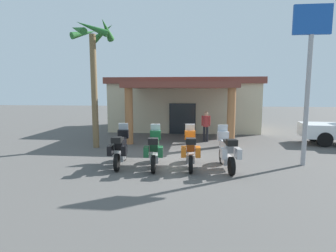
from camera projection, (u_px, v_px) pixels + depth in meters
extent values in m
plane|color=#514F4C|center=(174.00, 161.00, 11.50)|extent=(80.00, 80.00, 0.00)
cube|color=beige|center=(184.00, 106.00, 21.30)|extent=(10.64, 5.61, 3.44)
cube|color=#1E2328|center=(182.00, 119.00, 18.56)|extent=(1.80, 0.10, 2.10)
cube|color=brown|center=(181.00, 85.00, 16.22)|extent=(6.38, 4.28, 0.35)
cylinder|color=#9E663D|center=(129.00, 116.00, 15.01)|extent=(0.44, 0.44, 3.12)
cylinder|color=#9E663D|center=(231.00, 117.00, 14.45)|extent=(0.44, 0.44, 3.12)
cube|color=brown|center=(184.00, 82.00, 21.04)|extent=(11.04, 6.01, 0.44)
cylinder|color=black|center=(124.00, 153.00, 11.58)|extent=(0.20, 0.67, 0.66)
cylinder|color=black|center=(117.00, 162.00, 10.05)|extent=(0.20, 0.67, 0.66)
cube|color=silver|center=(120.00, 156.00, 10.79)|extent=(0.37, 0.59, 0.32)
cube|color=black|center=(121.00, 143.00, 10.87)|extent=(0.41, 1.17, 0.34)
cube|color=black|center=(119.00, 139.00, 10.49)|extent=(0.34, 0.62, 0.10)
cube|color=black|center=(123.00, 134.00, 11.46)|extent=(0.46, 0.28, 0.36)
cube|color=#B2BCC6|center=(123.00, 127.00, 11.50)|extent=(0.41, 0.16, 0.36)
cube|color=black|center=(110.00, 150.00, 10.14)|extent=(0.22, 0.46, 0.36)
cube|color=black|center=(124.00, 150.00, 10.14)|extent=(0.22, 0.46, 0.36)
cube|color=black|center=(117.00, 140.00, 9.99)|extent=(0.39, 0.35, 0.22)
cylinder|color=black|center=(156.00, 154.00, 11.35)|extent=(0.20, 0.67, 0.66)
cylinder|color=black|center=(153.00, 164.00, 9.82)|extent=(0.20, 0.67, 0.66)
cube|color=silver|center=(154.00, 158.00, 10.56)|extent=(0.37, 0.59, 0.32)
cube|color=#19512D|center=(155.00, 144.00, 10.64)|extent=(0.41, 1.17, 0.34)
cube|color=black|center=(154.00, 140.00, 10.26)|extent=(0.33, 0.62, 0.10)
cube|color=#19512D|center=(155.00, 135.00, 11.23)|extent=(0.46, 0.28, 0.36)
cube|color=#B2BCC6|center=(156.00, 128.00, 11.27)|extent=(0.41, 0.15, 0.36)
cube|color=#19512D|center=(146.00, 152.00, 9.91)|extent=(0.22, 0.45, 0.36)
cube|color=#19512D|center=(161.00, 152.00, 9.91)|extent=(0.22, 0.45, 0.36)
cube|color=black|center=(153.00, 141.00, 9.76)|extent=(0.39, 0.35, 0.22)
cylinder|color=black|center=(190.00, 154.00, 11.34)|extent=(0.17, 0.67, 0.66)
cylinder|color=black|center=(191.00, 164.00, 9.81)|extent=(0.17, 0.67, 0.66)
cube|color=silver|center=(190.00, 158.00, 10.54)|extent=(0.34, 0.57, 0.32)
cube|color=orange|center=(190.00, 144.00, 10.62)|extent=(0.35, 1.16, 0.34)
cube|color=black|center=(191.00, 141.00, 10.25)|extent=(0.31, 0.61, 0.10)
cube|color=orange|center=(190.00, 135.00, 11.21)|extent=(0.45, 0.26, 0.36)
cube|color=#B2BCC6|center=(190.00, 128.00, 11.25)|extent=(0.40, 0.14, 0.36)
cube|color=orange|center=(184.00, 152.00, 9.91)|extent=(0.20, 0.45, 0.36)
cube|color=orange|center=(198.00, 152.00, 9.88)|extent=(0.20, 0.45, 0.36)
cube|color=black|center=(191.00, 141.00, 9.74)|extent=(0.37, 0.34, 0.22)
cylinder|color=black|center=(222.00, 156.00, 11.09)|extent=(0.21, 0.67, 0.66)
cylinder|color=black|center=(231.00, 166.00, 9.56)|extent=(0.21, 0.67, 0.66)
cube|color=silver|center=(227.00, 160.00, 10.29)|extent=(0.38, 0.59, 0.32)
cube|color=#B2B2B7|center=(226.00, 146.00, 10.37)|extent=(0.43, 1.18, 0.34)
cube|color=black|center=(228.00, 142.00, 10.00)|extent=(0.35, 0.63, 0.10)
cube|color=#B2B2B7|center=(223.00, 136.00, 10.96)|extent=(0.46, 0.29, 0.36)
cube|color=#B2BCC6|center=(223.00, 129.00, 11.01)|extent=(0.41, 0.16, 0.36)
cube|color=#B2B2B7|center=(224.00, 153.00, 9.64)|extent=(0.23, 0.46, 0.36)
cube|color=#B2B2B7|center=(238.00, 153.00, 9.65)|extent=(0.23, 0.46, 0.36)
cube|color=black|center=(232.00, 143.00, 9.49)|extent=(0.39, 0.36, 0.22)
cylinder|color=black|center=(207.00, 134.00, 15.78)|extent=(0.14, 0.14, 0.89)
cylinder|color=black|center=(204.00, 134.00, 15.83)|extent=(0.14, 0.14, 0.89)
cylinder|color=#B23333|center=(206.00, 121.00, 15.70)|extent=(0.32, 0.32, 0.63)
cylinder|color=#B23333|center=(210.00, 121.00, 15.63)|extent=(0.09, 0.09, 0.60)
cylinder|color=#B23333|center=(202.00, 121.00, 15.77)|extent=(0.09, 0.09, 0.60)
sphere|color=tan|center=(206.00, 113.00, 15.64)|extent=(0.24, 0.24, 0.24)
cylinder|color=black|center=(313.00, 134.00, 15.97)|extent=(0.82, 0.31, 0.80)
cylinder|color=black|center=(324.00, 140.00, 14.31)|extent=(0.82, 0.31, 0.80)
cylinder|color=brown|center=(94.00, 92.00, 13.90)|extent=(0.32, 0.32, 5.78)
cone|color=#236028|center=(107.00, 29.00, 13.43)|extent=(0.37, 1.49, 1.01)
cone|color=#236028|center=(103.00, 33.00, 14.13)|extent=(1.51, 0.97, 0.97)
cone|color=#236028|center=(84.00, 33.00, 14.00)|extent=(1.19, 1.44, 0.79)
cone|color=#236028|center=(78.00, 29.00, 13.04)|extent=(1.35, 1.33, 0.76)
cone|color=#236028|center=(92.00, 28.00, 12.79)|extent=(1.55, 0.87, 0.81)
cylinder|color=#99999E|center=(307.00, 102.00, 10.57)|extent=(0.18, 0.18, 5.08)
cube|color=#194CA5|center=(312.00, 19.00, 10.16)|extent=(1.40, 0.12, 1.10)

